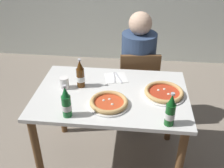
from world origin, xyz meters
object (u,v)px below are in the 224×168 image
dining_table_main (111,104)px  diner_seated (137,72)px  paper_cup (64,83)px  beer_bottle_left (170,112)px  beer_bottle_right (80,75)px  pizza_marinara_far (108,103)px  beer_bottle_center (66,103)px  napkin_with_cutlery (116,78)px  pizza_margherita_near (164,93)px  chair_behind_table (138,83)px

dining_table_main → diner_seated: 0.69m
dining_table_main → paper_cup: bearing=175.5°
beer_bottle_left → beer_bottle_right: bearing=149.1°
paper_cup → beer_bottle_right: bearing=17.3°
paper_cup → beer_bottle_left: bearing=-24.5°
pizza_marinara_far → beer_bottle_center: 0.32m
diner_seated → napkin_with_cutlery: (-0.18, -0.43, 0.17)m
dining_table_main → beer_bottle_left: bearing=-38.6°
pizza_margherita_near → paper_cup: 0.79m
beer_bottle_center → diner_seated: bearing=64.3°
beer_bottle_left → beer_bottle_right: size_ratio=1.00×
chair_behind_table → beer_bottle_right: size_ratio=3.44×
chair_behind_table → napkin_with_cutlery: 0.50m
chair_behind_table → beer_bottle_right: 0.80m
diner_seated → beer_bottle_left: 1.05m
chair_behind_table → beer_bottle_center: size_ratio=3.44×
pizza_margherita_near → beer_bottle_right: 0.67m
beer_bottle_left → napkin_with_cutlery: beer_bottle_left is taller
pizza_margherita_near → beer_bottle_center: beer_bottle_center is taller
napkin_with_cutlery → paper_cup: bearing=-153.1°
chair_behind_table → pizza_margherita_near: (0.20, -0.60, 0.29)m
paper_cup → chair_behind_table: bearing=44.4°
chair_behind_table → diner_seated: (-0.01, 0.05, 0.10)m
chair_behind_table → diner_seated: bearing=-87.2°
beer_bottle_center → paper_cup: 0.37m
chair_behind_table → beer_bottle_center: beer_bottle_center is taller
dining_table_main → beer_bottle_left: size_ratio=4.86×
chair_behind_table → paper_cup: (-0.59, -0.58, 0.32)m
pizza_marinara_far → beer_bottle_right: 0.36m
dining_table_main → napkin_with_cutlery: (0.02, 0.23, 0.12)m
pizza_margherita_near → pizza_marinara_far: size_ratio=1.09×
chair_behind_table → pizza_marinara_far: size_ratio=2.80×
pizza_margherita_near → beer_bottle_left: (0.01, -0.35, 0.08)m
dining_table_main → beer_bottle_right: bearing=164.7°
paper_cup → pizza_margherita_near: bearing=-1.2°
beer_bottle_center → beer_bottle_right: 0.39m
beer_bottle_center → beer_bottle_right: bearing=87.9°
dining_table_main → chair_behind_table: 0.66m
diner_seated → paper_cup: diner_seated is taller
pizza_marinara_far → paper_cup: size_ratio=3.20×
chair_behind_table → pizza_margherita_near: bearing=101.6°
pizza_margherita_near → chair_behind_table: bearing=108.7°
diner_seated → beer_bottle_right: (-0.46, -0.59, 0.27)m
chair_behind_table → pizza_marinara_far: chair_behind_table is taller
chair_behind_table → diner_seated: 0.11m
pizza_margherita_near → diner_seated: bearing=108.0°
diner_seated → beer_bottle_center: 1.12m
chair_behind_table → beer_bottle_right: beer_bottle_right is taller
beer_bottle_right → diner_seated: bearing=52.3°
diner_seated → paper_cup: 0.88m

